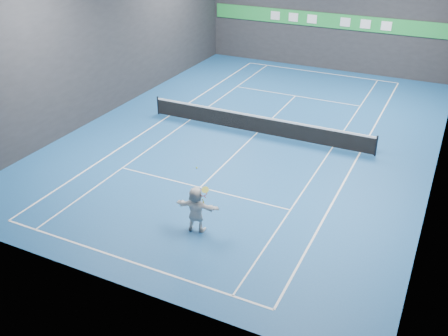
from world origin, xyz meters
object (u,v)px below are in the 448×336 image
at_px(player, 196,209).
at_px(tennis_racket, 204,193).
at_px(tennis_ball, 197,168).
at_px(tennis_net, 257,124).

xyz_separation_m(player, tennis_racket, (0.30, 0.05, 0.74)).
relative_size(tennis_ball, tennis_racket, 0.09).
bearing_deg(tennis_racket, player, -171.06).
bearing_deg(tennis_ball, tennis_racket, -28.10).
bearing_deg(player, tennis_net, -89.85).
distance_m(tennis_ball, tennis_net, 9.29).
height_order(player, tennis_net, player).
relative_size(player, tennis_net, 0.15).
height_order(tennis_net, tennis_racket, tennis_racket).
bearing_deg(player, tennis_racket, -179.35).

